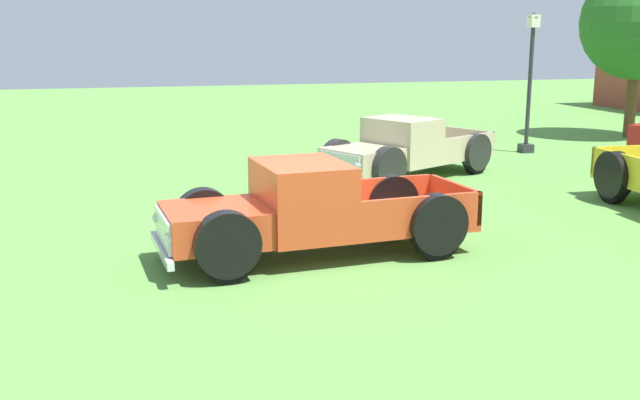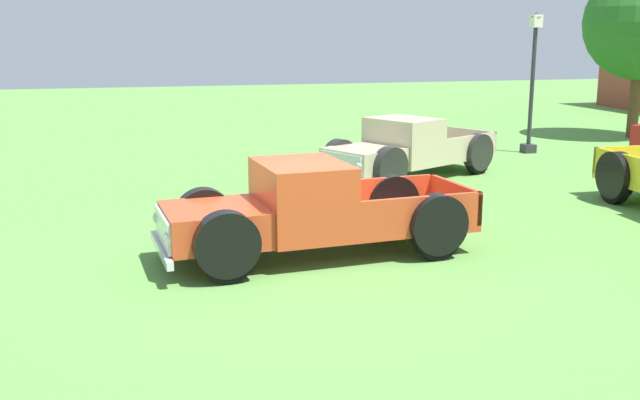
{
  "view_description": "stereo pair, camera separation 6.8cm",
  "coord_description": "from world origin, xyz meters",
  "views": [
    {
      "loc": [
        10.81,
        -2.78,
        3.44
      ],
      "look_at": [
        -0.03,
        0.26,
        0.9
      ],
      "focal_mm": 41.36,
      "sensor_mm": 36.0,
      "label": 1
    },
    {
      "loc": [
        10.83,
        -2.71,
        3.44
      ],
      "look_at": [
        -0.03,
        0.26,
        0.9
      ],
      "focal_mm": 41.36,
      "sensor_mm": 36.0,
      "label": 2
    }
  ],
  "objects": [
    {
      "name": "lamp_post_near",
      "position": [
        -8.45,
        8.98,
        2.13
      ],
      "size": [
        0.36,
        0.36,
        4.06
      ],
      "color": "#2D2D33",
      "rests_on": "ground_plane"
    },
    {
      "name": "oak_tree_east",
      "position": [
        -10.43,
        14.1,
        3.8
      ],
      "size": [
        3.75,
        3.75,
        5.69
      ],
      "color": "brown",
      "rests_on": "ground_plane"
    },
    {
      "name": "pickup_truck_behind_right",
      "position": [
        -5.58,
        3.82,
        0.71
      ],
      "size": [
        3.69,
        5.09,
        1.48
      ],
      "color": "#C6B793",
      "rests_on": "ground_plane"
    },
    {
      "name": "pickup_truck_foreground",
      "position": [
        -0.01,
        -0.1,
        0.72
      ],
      "size": [
        2.25,
        5.08,
        1.52
      ],
      "color": "#D14723",
      "rests_on": "ground_plane"
    },
    {
      "name": "ground_plane",
      "position": [
        0.0,
        0.0,
        0.0
      ],
      "size": [
        80.0,
        80.0,
        0.0
      ],
      "primitive_type": "plane",
      "color": "#5B9342"
    }
  ]
}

